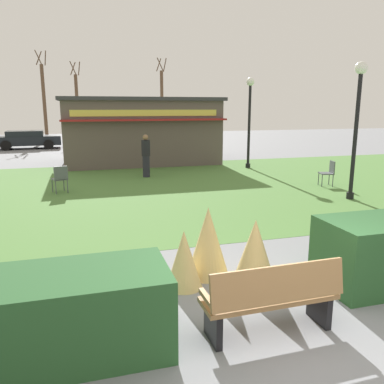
% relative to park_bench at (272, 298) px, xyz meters
% --- Properties ---
extents(ground_plane, '(80.00, 80.00, 0.00)m').
position_rel_park_bench_xyz_m(ground_plane, '(0.26, -0.38, -0.48)').
color(ground_plane, slate).
extents(lawn_patch, '(36.00, 12.00, 0.01)m').
position_rel_park_bench_xyz_m(lawn_patch, '(0.26, 9.18, -0.48)').
color(lawn_patch, '#4C7A38').
rests_on(lawn_patch, ground_plane).
extents(park_bench, '(1.71, 0.56, 0.95)m').
position_rel_park_bench_xyz_m(park_bench, '(0.00, 0.00, 0.00)').
color(park_bench, '#9E7547').
rests_on(park_bench, ground_plane).
extents(hedge_left, '(2.78, 1.10, 0.97)m').
position_rel_park_bench_xyz_m(hedge_left, '(-2.62, 0.28, 0.00)').
color(hedge_left, '#28562B').
rests_on(hedge_left, ground_plane).
extents(ornamental_grass_behind_left, '(0.70, 0.70, 1.16)m').
position_rel_park_bench_xyz_m(ornamental_grass_behind_left, '(-0.20, 1.86, 0.10)').
color(ornamental_grass_behind_left, tan).
rests_on(ornamental_grass_behind_left, ground_plane).
extents(ornamental_grass_behind_right, '(0.72, 0.72, 1.08)m').
position_rel_park_bench_xyz_m(ornamental_grass_behind_right, '(0.37, 1.27, 0.06)').
color(ornamental_grass_behind_right, tan).
rests_on(ornamental_grass_behind_right, ground_plane).
extents(ornamental_grass_behind_center, '(0.56, 0.56, 0.91)m').
position_rel_park_bench_xyz_m(ornamental_grass_behind_center, '(-0.69, 1.54, -0.02)').
color(ornamental_grass_behind_center, tan).
rests_on(ornamental_grass_behind_center, ground_plane).
extents(lamppost_mid, '(0.36, 0.36, 4.01)m').
position_rel_park_bench_xyz_m(lamppost_mid, '(5.71, 5.90, 2.05)').
color(lamppost_mid, black).
rests_on(lamppost_mid, ground_plane).
extents(lamppost_far, '(0.36, 0.36, 4.01)m').
position_rel_park_bench_xyz_m(lamppost_far, '(5.28, 12.52, 2.05)').
color(lamppost_far, black).
rests_on(lamppost_far, ground_plane).
extents(food_kiosk, '(7.61, 5.15, 3.19)m').
position_rel_park_bench_xyz_m(food_kiosk, '(0.83, 16.03, 1.12)').
color(food_kiosk, '#594C47').
rests_on(food_kiosk, ground_plane).
extents(cafe_chair_west, '(0.54, 0.54, 0.89)m').
position_rel_park_bench_xyz_m(cafe_chair_west, '(6.27, 7.83, 0.05)').
color(cafe_chair_west, '#4C5156').
rests_on(cafe_chair_west, ground_plane).
extents(cafe_chair_center, '(0.56, 0.56, 0.89)m').
position_rel_park_bench_xyz_m(cafe_chair_center, '(-2.79, 9.21, 0.05)').
color(cafe_chair_center, '#4C5156').
rests_on(cafe_chair_center, ground_plane).
extents(person_strolling, '(0.34, 0.34, 1.69)m').
position_rel_park_bench_xyz_m(person_strolling, '(0.38, 11.40, 0.38)').
color(person_strolling, '#23232D').
rests_on(person_strolling, ground_plane).
extents(parked_car_west_slot, '(4.30, 2.25, 1.20)m').
position_rel_park_bench_xyz_m(parked_car_west_slot, '(-5.50, 24.54, 0.16)').
color(parked_car_west_slot, black).
rests_on(parked_car_west_slot, ground_plane).
extents(parked_car_center_slot, '(4.25, 2.15, 1.20)m').
position_rel_park_bench_xyz_m(parked_car_center_slot, '(-0.68, 24.54, 0.16)').
color(parked_car_center_slot, maroon).
rests_on(parked_car_center_slot, ground_plane).
extents(tree_left_bg, '(0.91, 0.96, 6.92)m').
position_rel_park_bench_xyz_m(tree_left_bg, '(5.13, 30.97, 2.61)').
color(tree_left_bg, brown).
rests_on(tree_left_bg, ground_plane).
extents(tree_right_bg, '(0.91, 0.96, 6.55)m').
position_rel_park_bench_xyz_m(tree_right_bg, '(-2.12, 32.31, 2.43)').
color(tree_right_bg, brown).
rests_on(tree_right_bg, ground_plane).
extents(tree_center_bg, '(0.91, 0.96, 7.19)m').
position_rel_park_bench_xyz_m(tree_center_bg, '(-4.72, 31.10, 2.75)').
color(tree_center_bg, brown).
rests_on(tree_center_bg, ground_plane).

